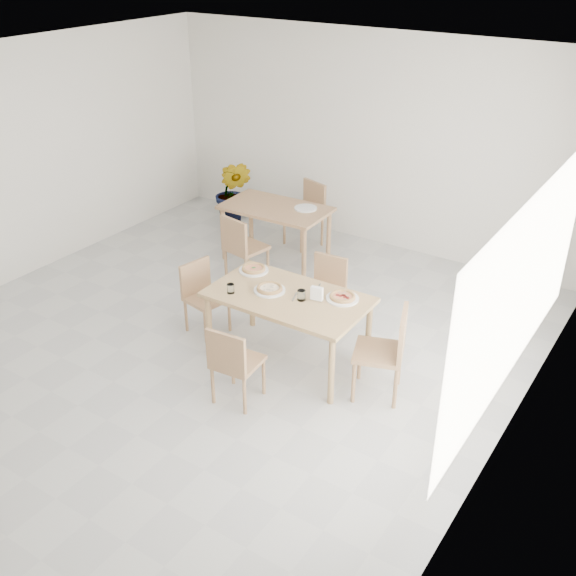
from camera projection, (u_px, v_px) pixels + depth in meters
The scene contains 22 objects.
room at pixel (523, 288), 5.02m from camera, with size 7.28×7.00×7.00m.
main_table at pixel (288, 303), 6.51m from camera, with size 1.56×0.90×0.75m.
chair_south at pixel (233, 361), 6.00m from camera, with size 0.43×0.43×0.80m.
chair_north at pixel (326, 286), 7.27m from camera, with size 0.42×0.42×0.78m.
chair_west at pixel (202, 292), 7.16m from camera, with size 0.45×0.45×0.78m.
chair_east at pixel (388, 347), 6.09m from camera, with size 0.57×0.57×0.90m.
plate_margherita at pixel (254, 270), 6.93m from camera, with size 0.31×0.31×0.02m, color white.
plate_mushroom at pixel (270, 290), 6.55m from camera, with size 0.31×0.31×0.02m, color white.
plate_pepperoni at pixel (342, 298), 6.40m from camera, with size 0.31×0.31×0.02m, color white.
pizza_margherita at pixel (254, 268), 6.92m from camera, with size 0.32×0.32×0.03m.
pizza_mushroom at pixel (270, 288), 6.54m from camera, with size 0.33×0.33×0.03m.
pizza_pepperoni at pixel (343, 296), 6.39m from camera, with size 0.30×0.30×0.03m.
tumbler_a at pixel (301, 295), 6.37m from camera, with size 0.08×0.08×0.10m, color white.
tumbler_b at pixel (231, 289), 6.50m from camera, with size 0.07×0.07×0.09m, color white.
napkin_holder at pixel (317, 294), 6.36m from camera, with size 0.13×0.08×0.14m.
fork_a at pixel (318, 287), 6.61m from camera, with size 0.01×0.16×0.01m, color silver.
fork_b at pixel (295, 297), 6.44m from camera, with size 0.01×0.18×0.01m, color silver.
second_table at pixel (276, 214), 8.57m from camera, with size 1.38×0.82×0.75m.
chair_back_s at pixel (241, 245), 8.10m from camera, with size 0.50×0.50×0.87m.
chair_back_n at pixel (308, 209), 9.13m from camera, with size 0.54×0.54×0.87m.
plate_empty at pixel (306, 208), 8.46m from camera, with size 0.28×0.28×0.02m, color white.
potted_plant at pixel (233, 192), 9.75m from camera, with size 0.54×0.43×0.97m, color #28671F.
Camera 1 is at (3.96, -4.36, 3.88)m, focal length 42.00 mm.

